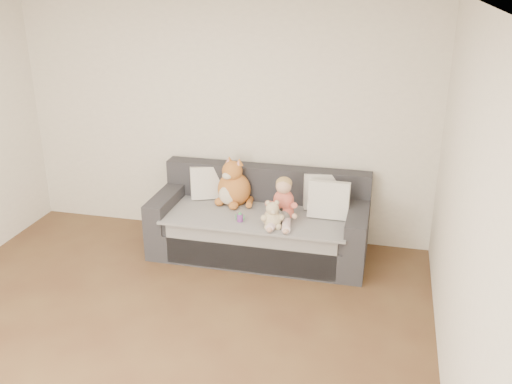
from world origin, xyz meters
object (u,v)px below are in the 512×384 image
sofa (260,225)px  sippy_cup (240,217)px  toddler (283,203)px  teddy_bear (272,217)px  plush_cat (233,186)px

sofa → sippy_cup: bearing=-112.4°
toddler → teddy_bear: 0.20m
plush_cat → toddler: bearing=-7.2°
plush_cat → sippy_cup: (0.18, -0.43, -0.14)m
toddler → sippy_cup: toddler is taller
plush_cat → teddy_bear: plush_cat is taller
teddy_bear → toddler: bearing=48.4°
toddler → plush_cat: size_ratio=0.85×
toddler → teddy_bear: size_ratio=1.60×
sofa → teddy_bear: 0.51m
teddy_bear → sippy_cup: teddy_bear is taller
sofa → plush_cat: plush_cat is taller
sofa → plush_cat: (-0.32, 0.11, 0.36)m
sippy_cup → sofa: bearing=67.6°
sofa → plush_cat: size_ratio=4.10×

